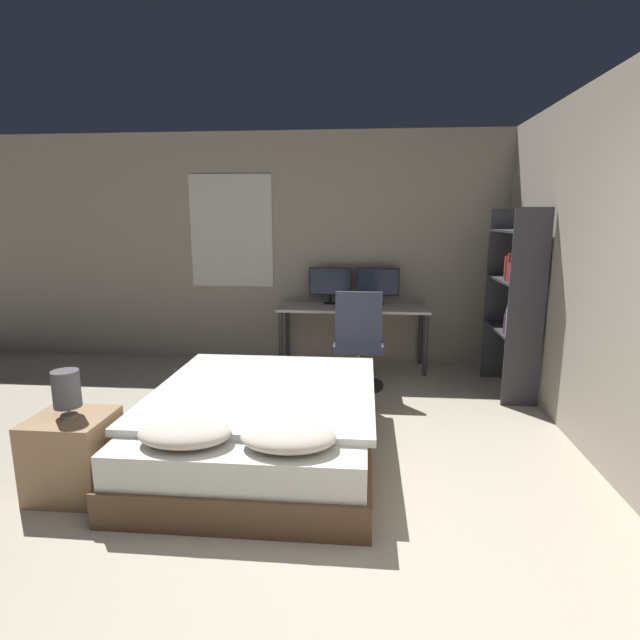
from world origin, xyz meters
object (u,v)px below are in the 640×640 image
Objects in this scene: keyboard at (353,309)px; computer_mouse at (378,308)px; bookshelf at (516,293)px; office_chair at (358,349)px; bedside_lamp at (66,390)px; monitor_right at (378,284)px; bed at (263,424)px; desk at (353,314)px; nightstand at (73,455)px; monitor_left at (330,283)px.

keyboard is 5.35× the size of computer_mouse.
bookshelf is (1.30, -0.55, 0.27)m from computer_mouse.
office_chair is 0.57× the size of bookshelf.
bedside_lamp is 0.59× the size of monitor_right.
bed is 2.76m from bookshelf.
bedside_lamp reaches higher than computer_mouse.
keyboard reaches higher than bed.
desk is at bearing 90.00° from keyboard.
bed is at bearing 29.81° from nightstand.
computer_mouse is (0.28, -0.18, 0.10)m from desk.
bed is 28.83× the size of computer_mouse.
monitor_right reaches higher than nightstand.
monitor_left reaches higher than bed.
keyboard is at bearing -90.00° from desk.
nightstand is 3.36m from computer_mouse.
nightstand is at bearing -122.60° from monitor_right.
monitor_left is at bearing 145.81° from desk.
bookshelf is (1.30, -0.93, 0.05)m from monitor_right.
monitor_right is 0.27× the size of bookshelf.
monitor_right is (0.55, 0.00, 0.00)m from monitor_left.
computer_mouse is at bearing 67.06° from bed.
monitor_left is 7.10× the size of computer_mouse.
keyboard is at bearing 97.65° from office_chair.
monitor_left is 1.33× the size of keyboard.
monitor_right is at bearing 0.00° from monitor_left.
bed reaches higher than nightstand.
desk reaches higher than bed.
desk is 3.42× the size of monitor_left.
monitor_left is at bearing 82.51° from bed.
bed is at bearing -104.85° from desk.
computer_mouse is at bearing 69.86° from office_chair.
nightstand is 0.50× the size of office_chair.
bedside_lamp is at bearing -122.60° from monitor_right.
nightstand is 1.37× the size of keyboard.
bookshelf is at bearing -25.13° from desk.
computer_mouse reaches higher than desk.
nightstand is at bearing -146.79° from bookshelf.
bookshelf is at bearing -23.14° from computer_mouse.
monitor_left is at bearing 180.00° from monitor_right.
bedside_lamp is 3.32m from computer_mouse.
office_chair is (-0.20, -0.93, -0.55)m from monitor_right.
monitor_left is 0.55m from monitor_right.
bed is 2.69m from monitor_right.
monitor_right is at bearing 34.19° from desk.
nightstand is at bearing -122.01° from keyboard.
desk is at bearing 59.67° from nightstand.
bookshelf is (2.17, 1.51, 0.77)m from bed.
computer_mouse is 1.44m from bookshelf.
office_chair is (1.75, 2.13, 0.16)m from nightstand.
monitor_right is at bearing 70.30° from bed.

